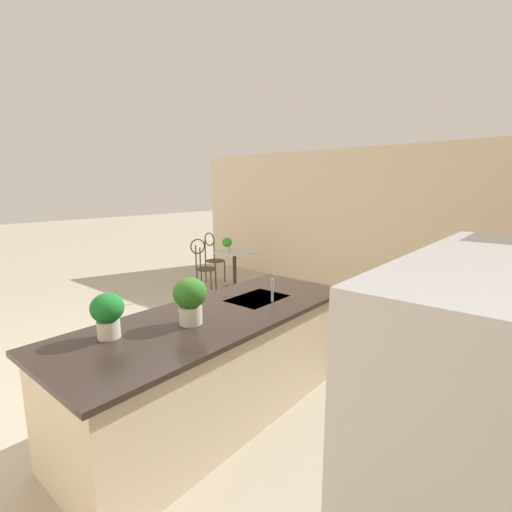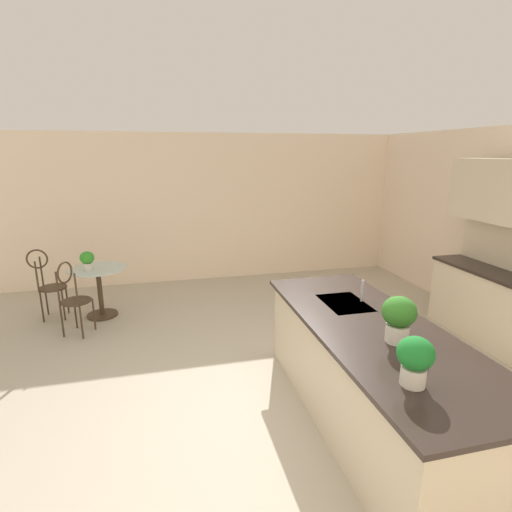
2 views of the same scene
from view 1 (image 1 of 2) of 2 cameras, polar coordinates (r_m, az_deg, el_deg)
The scene contains 10 objects.
ground_plane at distance 4.32m, azimuth -11.17°, elevation -16.79°, with size 40.00×40.00×0.00m, color #B2A893.
wall_left_window at distance 7.32m, azimuth 15.29°, elevation 5.39°, with size 0.12×7.80×2.70m, color beige.
kitchen_island at distance 3.36m, azimuth -6.00°, elevation -16.14°, with size 2.80×1.06×0.92m.
bistro_table at distance 7.20m, azimuth -3.35°, elevation -1.61°, with size 0.80×0.80×0.74m.
chair_near_window at distance 7.73m, azimuth -6.71°, elevation 0.14°, with size 0.39×0.49×1.04m.
chair_by_island at distance 6.92m, azimuth -8.24°, elevation -1.14°, with size 0.52×0.50×1.04m.
sink_faucet at distance 3.42m, azimuth 2.55°, elevation -5.37°, with size 0.02×0.02×0.22m, color #B2B5BA.
potted_plant_on_table at distance 7.13m, azimuth -4.51°, elevation 1.92°, with size 0.19×0.19×0.27m.
potted_plant_counter_far at distance 2.81m, azimuth -22.07°, elevation -8.14°, with size 0.23×0.23×0.33m.
potted_plant_counter_near at distance 2.91m, azimuth -10.19°, elevation -6.39°, with size 0.26×0.26×0.37m.
Camera 1 is at (2.38, 3.01, 1.98)m, focal length 25.75 mm.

